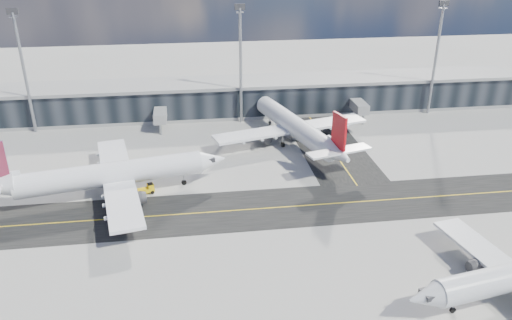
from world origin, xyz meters
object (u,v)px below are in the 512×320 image
at_px(airliner_redtail, 295,127).
at_px(baggage_tug, 147,189).
at_px(service_van, 291,134).
at_px(airliner_af, 107,175).

xyz_separation_m(airliner_redtail, baggage_tug, (-31.75, -19.28, -3.33)).
bearing_deg(service_van, airliner_af, -177.62).
relative_size(baggage_tug, service_van, 0.62).
bearing_deg(airliner_redtail, baggage_tug, -163.98).
distance_m(airliner_af, airliner_redtail, 43.10).
xyz_separation_m(airliner_af, baggage_tug, (6.77, 0.04, -3.35)).
relative_size(airliner_redtail, service_van, 8.18).
height_order(airliner_redtail, baggage_tug, airliner_redtail).
relative_size(airliner_redtail, baggage_tug, 13.28).
bearing_deg(baggage_tug, airliner_redtail, 103.12).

